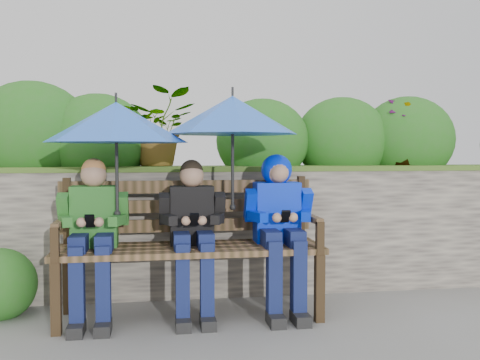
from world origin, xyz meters
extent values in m
plane|color=slate|center=(0.00, 0.00, 0.00)|extent=(60.00, 60.00, 0.00)
cube|color=#59524C|center=(0.00, 0.75, 0.50)|extent=(8.00, 0.40, 1.00)
cube|color=#3F5C22|center=(0.00, 0.75, 1.01)|extent=(8.00, 0.42, 0.04)
cube|color=#3F5C22|center=(0.00, 1.95, 0.48)|extent=(8.00, 2.00, 0.96)
ellipsoid|color=#316625|center=(-1.56, 0.97, 1.29)|extent=(0.95, 0.76, 0.86)
ellipsoid|color=#316625|center=(-1.03, 0.91, 1.25)|extent=(0.82, 0.66, 0.74)
ellipsoid|color=#316625|center=(0.33, 0.96, 1.24)|extent=(0.80, 0.64, 0.72)
ellipsoid|color=#316625|center=(1.06, 1.02, 1.25)|extent=(0.84, 0.67, 0.76)
ellipsoid|color=#316625|center=(1.68, 1.01, 1.26)|extent=(0.86, 0.69, 0.78)
sphere|color=#D297AA|center=(-1.51, 0.85, 1.15)|extent=(0.14, 0.14, 0.14)
sphere|color=#D297AA|center=(0.32, 0.85, 1.15)|extent=(0.14, 0.14, 0.14)
sphere|color=#D297AA|center=(1.86, 0.85, 1.15)|extent=(0.14, 0.14, 0.14)
imported|color=#316625|center=(-0.54, 0.85, 1.34)|extent=(0.56, 0.49, 0.63)
imported|color=#316625|center=(1.56, 0.85, 1.32)|extent=(0.33, 0.33, 0.59)
cube|color=#342615|center=(-1.20, -0.13, 0.23)|extent=(0.06, 0.06, 0.46)
cube|color=#342615|center=(-1.20, 0.33, 0.23)|extent=(0.06, 0.06, 0.46)
cube|color=#342615|center=(0.50, -0.13, 0.23)|extent=(0.06, 0.06, 0.46)
cube|color=#342615|center=(0.50, 0.33, 0.23)|extent=(0.06, 0.06, 0.46)
cube|color=#45371F|center=(-0.35, -0.09, 0.48)|extent=(1.82, 0.10, 0.04)
cube|color=#45371F|center=(-0.35, 0.04, 0.48)|extent=(1.82, 0.10, 0.04)
cube|color=#45371F|center=(-0.35, 0.17, 0.48)|extent=(1.82, 0.10, 0.04)
cube|color=#45371F|center=(-0.35, 0.30, 0.48)|extent=(1.82, 0.10, 0.04)
cube|color=#342615|center=(-1.20, 0.35, 0.71)|extent=(0.05, 0.05, 0.51)
cube|color=#45371F|center=(-1.20, 0.10, 0.68)|extent=(0.05, 0.47, 0.04)
cube|color=#342615|center=(-1.20, -0.13, 0.57)|extent=(0.05, 0.05, 0.22)
cube|color=#342615|center=(0.50, 0.35, 0.71)|extent=(0.05, 0.05, 0.51)
cube|color=#45371F|center=(0.50, 0.10, 0.68)|extent=(0.05, 0.47, 0.04)
cube|color=#342615|center=(0.50, -0.13, 0.57)|extent=(0.05, 0.05, 0.22)
cube|color=#45371F|center=(-0.35, 0.36, 0.61)|extent=(1.82, 0.04, 0.09)
cube|color=#45371F|center=(-0.35, 0.36, 0.75)|extent=(1.82, 0.04, 0.09)
cube|color=#45371F|center=(-0.35, 0.36, 0.89)|extent=(1.82, 0.04, 0.09)
cube|color=#296923|center=(-0.99, 0.20, 0.70)|extent=(0.31, 0.18, 0.42)
sphere|color=tan|center=(-0.99, 0.18, 0.99)|extent=(0.17, 0.17, 0.17)
sphere|color=#C3793C|center=(-0.99, 0.19, 1.02)|extent=(0.16, 0.16, 0.16)
cube|color=#101E44|center=(-1.07, 0.05, 0.55)|extent=(0.11, 0.29, 0.11)
cube|color=#101E44|center=(-1.07, -0.09, 0.28)|extent=(0.09, 0.10, 0.55)
cube|color=black|center=(-1.07, -0.15, 0.04)|extent=(0.10, 0.20, 0.07)
cube|color=#101E44|center=(-0.91, 0.05, 0.55)|extent=(0.11, 0.29, 0.11)
cube|color=#101E44|center=(-0.91, -0.09, 0.28)|extent=(0.09, 0.10, 0.55)
cube|color=black|center=(-0.91, -0.15, 0.04)|extent=(0.10, 0.20, 0.07)
cube|color=#296923|center=(-1.19, 0.15, 0.76)|extent=(0.07, 0.17, 0.23)
cube|color=#296923|center=(-1.16, 0.04, 0.70)|extent=(0.12, 0.19, 0.06)
sphere|color=tan|center=(-1.05, -0.05, 0.70)|extent=(0.06, 0.06, 0.06)
cube|color=#296923|center=(-0.80, 0.15, 0.76)|extent=(0.07, 0.17, 0.23)
cube|color=#296923|center=(-0.83, 0.04, 0.70)|extent=(0.12, 0.19, 0.06)
sphere|color=tan|center=(-0.94, -0.05, 0.70)|extent=(0.06, 0.06, 0.06)
cube|color=black|center=(-0.99, -0.05, 0.70)|extent=(0.06, 0.07, 0.09)
cube|color=black|center=(-0.33, 0.20, 0.70)|extent=(0.30, 0.18, 0.41)
sphere|color=tan|center=(-0.33, 0.18, 0.98)|extent=(0.17, 0.17, 0.17)
sphere|color=black|center=(-0.33, 0.19, 1.01)|extent=(0.16, 0.16, 0.16)
cube|color=#101E44|center=(-0.41, 0.06, 0.55)|extent=(0.11, 0.28, 0.11)
cube|color=#101E44|center=(-0.41, -0.09, 0.27)|extent=(0.09, 0.10, 0.55)
cube|color=black|center=(-0.41, -0.14, 0.04)|extent=(0.10, 0.20, 0.07)
cube|color=#101E44|center=(-0.25, 0.06, 0.55)|extent=(0.11, 0.28, 0.11)
cube|color=#101E44|center=(-0.25, -0.09, 0.27)|extent=(0.09, 0.10, 0.55)
cube|color=black|center=(-0.25, -0.14, 0.04)|extent=(0.10, 0.20, 0.07)
cube|color=black|center=(-0.52, 0.15, 0.75)|extent=(0.07, 0.16, 0.23)
cube|color=black|center=(-0.49, 0.04, 0.69)|extent=(0.11, 0.19, 0.06)
sphere|color=tan|center=(-0.38, -0.04, 0.69)|extent=(0.06, 0.06, 0.06)
cube|color=black|center=(-0.14, 0.15, 0.75)|extent=(0.07, 0.16, 0.23)
cube|color=black|center=(-0.16, 0.04, 0.69)|extent=(0.11, 0.19, 0.06)
sphere|color=tan|center=(-0.28, -0.04, 0.69)|extent=(0.06, 0.06, 0.06)
cube|color=black|center=(-0.33, -0.05, 0.70)|extent=(0.06, 0.07, 0.09)
cube|color=#0139C0|center=(0.28, 0.20, 0.71)|extent=(0.32, 0.19, 0.43)
sphere|color=tan|center=(0.28, 0.18, 1.01)|extent=(0.18, 0.18, 0.18)
sphere|color=#0139C0|center=(0.28, 0.21, 1.02)|extent=(0.22, 0.22, 0.22)
sphere|color=tan|center=(0.28, 0.14, 1.00)|extent=(0.13, 0.13, 0.13)
cube|color=#101E44|center=(0.20, 0.05, 0.55)|extent=(0.11, 0.30, 0.11)
cube|color=#101E44|center=(0.20, -0.10, 0.28)|extent=(0.09, 0.10, 0.55)
cube|color=black|center=(0.20, -0.16, 0.04)|extent=(0.10, 0.21, 0.07)
cube|color=#101E44|center=(0.37, 0.05, 0.55)|extent=(0.11, 0.30, 0.11)
cube|color=#101E44|center=(0.37, -0.10, 0.28)|extent=(0.09, 0.10, 0.55)
cube|color=black|center=(0.37, -0.16, 0.04)|extent=(0.10, 0.21, 0.07)
cube|color=#0139C0|center=(0.08, 0.15, 0.77)|extent=(0.07, 0.17, 0.24)
cube|color=#0139C0|center=(0.11, 0.03, 0.70)|extent=(0.12, 0.20, 0.07)
sphere|color=tan|center=(0.23, -0.05, 0.70)|extent=(0.07, 0.07, 0.07)
cube|color=#0139C0|center=(0.48, 0.15, 0.77)|extent=(0.07, 0.17, 0.24)
cube|color=#0139C0|center=(0.46, 0.03, 0.70)|extent=(0.12, 0.20, 0.07)
sphere|color=tan|center=(0.34, -0.05, 0.70)|extent=(0.07, 0.07, 0.07)
cube|color=black|center=(0.28, -0.06, 0.71)|extent=(0.06, 0.07, 0.09)
cone|color=blue|center=(-0.83, 0.08, 1.34)|extent=(0.95, 0.95, 0.27)
cylinder|color=black|center=(-0.83, 0.08, 1.50)|extent=(0.02, 0.02, 0.06)
cylinder|color=black|center=(-0.83, 0.08, 1.04)|extent=(0.02, 0.02, 0.60)
sphere|color=black|center=(-0.83, 0.08, 0.74)|extent=(0.04, 0.04, 0.04)
cone|color=blue|center=(-0.04, 0.16, 1.40)|extent=(0.93, 0.93, 0.27)
cylinder|color=black|center=(-0.04, 0.16, 1.57)|extent=(0.02, 0.02, 0.06)
cylinder|color=black|center=(-0.04, 0.16, 1.08)|extent=(0.02, 0.02, 0.65)
sphere|color=black|center=(-0.04, 0.16, 0.76)|extent=(0.04, 0.04, 0.04)
camera|label=1|loc=(-0.57, -3.55, 1.14)|focal=40.00mm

